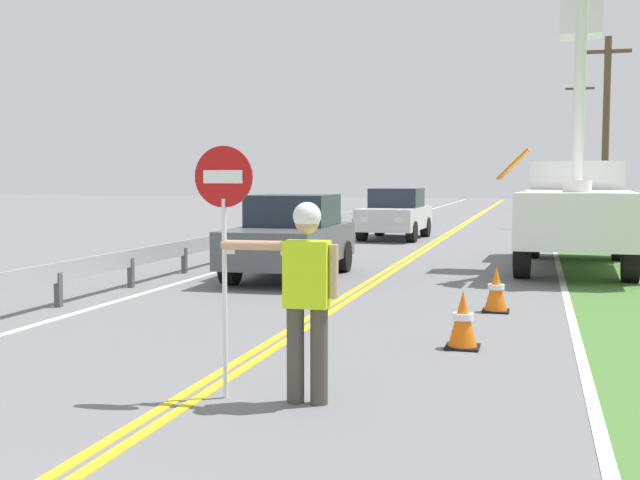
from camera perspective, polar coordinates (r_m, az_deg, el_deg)
name	(u,v)px	position (r m, az deg, el deg)	size (l,w,h in m)	color
centerline_yellow_left	(419,251)	(21.99, 7.27, -0.79)	(0.11, 110.00, 0.01)	yellow
centerline_yellow_right	(425,251)	(21.97, 7.73, -0.80)	(0.11, 110.00, 0.01)	yellow
edge_line_right	(556,254)	(21.77, 16.92, -1.00)	(0.12, 110.00, 0.01)	silver
edge_line_left	(300,248)	(22.76, -1.51, -0.57)	(0.12, 110.00, 0.01)	silver
flagger_worker	(306,289)	(6.97, -1.04, -3.61)	(1.09, 0.26, 1.83)	#474238
stop_sign_paddle	(224,214)	(7.13, -7.07, 1.89)	(0.56, 0.04, 2.33)	silver
utility_bucket_truck	(576,205)	(18.81, 18.32, 2.48)	(2.93, 6.90, 5.99)	white
oncoming_sedan_nearest	(291,237)	(15.91, -2.15, 0.21)	(1.99, 4.14, 1.70)	#4C5156
oncoming_sedan_second	(395,214)	(26.34, 5.56, 1.91)	(2.03, 4.16, 1.70)	silver
utility_pole_mid	(606,129)	(34.00, 20.27, 7.68)	(1.80, 0.28, 7.77)	brown
utility_pole_far	(579,142)	(53.67, 18.46, 6.85)	(1.80, 0.28, 8.46)	brown
traffic_cone_lead	(463,321)	(9.49, 10.45, -5.84)	(0.40, 0.40, 0.70)	orange
traffic_cone_mid	(496,290)	(12.15, 12.81, -3.61)	(0.40, 0.40, 0.70)	orange
guardrail_left_shoulder	(242,237)	(20.04, -5.72, 0.18)	(0.10, 32.00, 0.71)	#9EA0A3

